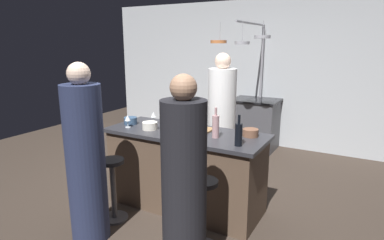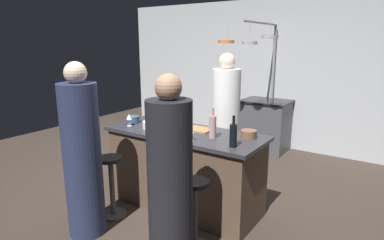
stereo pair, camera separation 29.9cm
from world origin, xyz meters
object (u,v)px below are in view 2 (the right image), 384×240
object	(u,v)px
bar_stool_left	(112,184)
pepper_mill	(177,119)
mixing_bowl_blue	(133,120)
mixing_bowl_wooden	(249,134)
wine_glass_by_chef	(156,114)
mixing_bowl_ceramic	(150,125)
wine_bottle_white	(170,114)
guest_left	(82,158)
guest_right	(170,189)
wine_bottle_amber	(167,121)
stove_range	(265,125)
wine_bottle_rose	(213,126)
wine_glass_near_left_guest	(191,131)
cutting_board	(198,129)
bar_stool_right	(195,212)
wine_bottle_dark	(233,135)
wine_glass_near_right_guest	(129,117)
chef	(225,125)

from	to	relation	value
bar_stool_left	pepper_mill	distance (m)	1.01
mixing_bowl_blue	mixing_bowl_wooden	bearing A→B (deg)	8.05
bar_stool_left	wine_glass_by_chef	bearing A→B (deg)	89.43
bar_stool_left	mixing_bowl_ceramic	world-z (taller)	mixing_bowl_ceramic
wine_bottle_white	wine_glass_by_chef	xyz separation A→B (m)	(-0.16, -0.08, -0.01)
guest_left	wine_glass_by_chef	xyz separation A→B (m)	(-0.01, 1.10, 0.22)
wine_glass_by_chef	mixing_bowl_blue	world-z (taller)	wine_glass_by_chef
guest_right	guest_left	xyz separation A→B (m)	(-1.08, 0.03, 0.02)
wine_bottle_amber	wine_glass_by_chef	world-z (taller)	wine_bottle_amber
guest_right	stove_range	bearing A→B (deg)	99.43
wine_bottle_rose	wine_bottle_amber	distance (m)	0.54
mixing_bowl_ceramic	wine_glass_near_left_guest	bearing A→B (deg)	-12.57
cutting_board	mixing_bowl_blue	size ratio (longest dim) A/B	2.08
pepper_mill	mixing_bowl_ceramic	world-z (taller)	pepper_mill
bar_stool_left	wine_glass_by_chef	distance (m)	0.98
guest_right	wine_glass_by_chef	bearing A→B (deg)	133.96
wine_bottle_rose	wine_glass_by_chef	distance (m)	0.92
guest_right	pepper_mill	world-z (taller)	guest_right
cutting_board	wine_bottle_amber	size ratio (longest dim) A/B	1.04
stove_range	bar_stool_right	distance (m)	3.12
wine_bottle_dark	wine_glass_by_chef	distance (m)	1.25
stove_range	cutting_board	xyz separation A→B (m)	(0.09, -2.31, 0.46)
pepper_mill	wine_glass_near_right_guest	bearing A→B (deg)	-152.35
cutting_board	wine_bottle_white	size ratio (longest dim) A/B	1.06
guest_left	wine_bottle_amber	distance (m)	0.96
stove_range	mixing_bowl_wooden	size ratio (longest dim) A/B	5.40
wine_bottle_white	mixing_bowl_wooden	distance (m)	1.05
chef	wine_bottle_white	world-z (taller)	chef
chef	wine_glass_by_chef	world-z (taller)	chef
mixing_bowl_ceramic	wine_glass_by_chef	bearing A→B (deg)	116.72
wine_glass_by_chef	cutting_board	bearing A→B (deg)	0.94
wine_bottle_rose	mixing_bowl_ceramic	xyz separation A→B (m)	(-0.79, -0.06, -0.08)
wine_bottle_white	guest_right	bearing A→B (deg)	-52.40
pepper_mill	wine_glass_by_chef	bearing A→B (deg)	174.73
stove_range	mixing_bowl_blue	distance (m)	2.64
wine_glass_by_chef	pepper_mill	bearing A→B (deg)	-5.27
cutting_board	wine_glass_near_left_guest	world-z (taller)	wine_glass_near_left_guest
bar_stool_left	stove_range	bearing A→B (deg)	80.27
guest_right	mixing_bowl_blue	world-z (taller)	guest_right
guest_left	pepper_mill	world-z (taller)	guest_left
chef	mixing_bowl_ceramic	bearing A→B (deg)	-115.18
wine_glass_by_chef	mixing_bowl_ceramic	size ratio (longest dim) A/B	0.85
guest_left	mixing_bowl_blue	size ratio (longest dim) A/B	11.00
bar_stool_right	cutting_board	bearing A→B (deg)	120.92
bar_stool_left	wine_bottle_white	size ratio (longest dim) A/B	2.26
wine_bottle_white	pepper_mill	bearing A→B (deg)	-31.33
guest_left	mixing_bowl_wooden	world-z (taller)	guest_left
mixing_bowl_blue	wine_bottle_amber	bearing A→B (deg)	-8.60
wine_glass_near_left_guest	mixing_bowl_ceramic	bearing A→B (deg)	167.43
stove_range	mixing_bowl_ceramic	distance (m)	2.64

